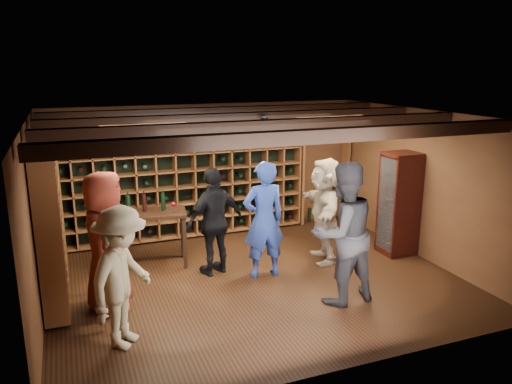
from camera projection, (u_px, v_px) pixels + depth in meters
name	position (u px, v px, depth m)	size (l,w,h in m)	color
ground	(256.00, 280.00, 7.65)	(6.00, 6.00, 0.00)	black
room_shell	(254.00, 122.00, 7.09)	(6.00, 6.00, 6.00)	brown
wine_rack_back	(184.00, 178.00, 9.29)	(4.65, 0.30, 2.20)	brown
wine_rack_left	(50.00, 213.00, 7.12)	(0.30, 2.65, 2.20)	brown
crate_shelf	(325.00, 147.00, 10.20)	(1.20, 0.32, 2.07)	brown
display_cabinet	(399.00, 206.00, 8.56)	(0.55, 0.50, 1.75)	#330D0A
man_blue_shirt	(264.00, 220.00, 7.60)	(0.66, 0.44, 1.82)	navy
man_grey_suit	(343.00, 234.00, 6.75)	(0.96, 0.75, 1.97)	black
guest_red_floral	(106.00, 242.00, 6.55)	(0.93, 0.60, 1.89)	maroon
guest_woman_black	(215.00, 221.00, 7.72)	(1.00, 0.42, 1.70)	black
guest_khaki	(122.00, 278.00, 5.70)	(1.09, 0.63, 1.69)	gray
guest_beige	(325.00, 210.00, 8.24)	(1.62, 0.52, 1.75)	gray
tasting_table	(148.00, 219.00, 8.03)	(1.28, 0.78, 1.19)	black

